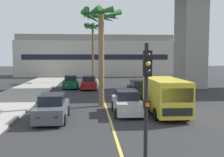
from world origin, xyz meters
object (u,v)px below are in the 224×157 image
object	(u,v)px
car_queue_third	(52,108)
palm_tree_mid_median	(101,28)
traffic_light_median_near	(147,93)
car_queue_front	(71,82)
car_queue_second	(89,83)
car_queue_fifth	(139,89)
palm_tree_near_median	(93,32)
car_queue_fourth	(127,103)
delivery_van	(165,95)

from	to	relation	value
car_queue_third	palm_tree_mid_median	size ratio (longest dim) A/B	0.55
traffic_light_median_near	palm_tree_mid_median	size ratio (longest dim) A/B	0.56
car_queue_front	traffic_light_median_near	world-z (taller)	traffic_light_median_near
car_queue_front	car_queue_second	bearing A→B (deg)	-28.10
car_queue_front	car_queue_third	xyz separation A→B (m)	(0.05, -16.25, 0.00)
palm_tree_mid_median	traffic_light_median_near	bearing A→B (deg)	-86.29
car_queue_fifth	palm_tree_mid_median	size ratio (longest dim) A/B	0.55
car_queue_fifth	traffic_light_median_near	world-z (taller)	traffic_light_median_near
palm_tree_near_median	traffic_light_median_near	bearing A→B (deg)	-87.86
car_queue_fourth	traffic_light_median_near	size ratio (longest dim) A/B	0.98
car_queue_second	car_queue_fifth	bearing A→B (deg)	-53.43
car_queue_front	car_queue_fourth	bearing A→B (deg)	-72.07
car_queue_fourth	car_queue_third	bearing A→B (deg)	-162.82
car_queue_second	car_queue_fourth	xyz separation A→B (m)	(2.60, -13.62, 0.00)
car_queue_second	palm_tree_mid_median	distance (m)	12.08
car_queue_front	palm_tree_mid_median	size ratio (longest dim) A/B	0.55
car_queue_third	delivery_van	xyz separation A→B (m)	(7.18, 0.82, 0.57)
car_queue_second	palm_tree_near_median	size ratio (longest dim) A/B	0.46
car_queue_front	car_queue_second	xyz separation A→B (m)	(2.18, -1.16, 0.00)
palm_tree_mid_median	car_queue_second	bearing A→B (deg)	95.32
car_queue_front	car_queue_third	distance (m)	16.25
car_queue_fourth	delivery_van	size ratio (longest dim) A/B	0.78
car_queue_front	palm_tree_near_median	distance (m)	11.04
car_queue_second	traffic_light_median_near	size ratio (longest dim) A/B	0.99
car_queue_second	delivery_van	world-z (taller)	delivery_van
car_queue_fifth	delivery_van	distance (m)	7.79
palm_tree_near_median	car_queue_fifth	bearing A→B (deg)	-75.12
car_queue_fifth	palm_tree_near_median	xyz separation A→B (m)	(-4.22, 15.87, 6.83)
car_queue_third	car_queue_fifth	distance (m)	11.05
delivery_van	palm_tree_mid_median	xyz separation A→B (m)	(-4.04, 3.44, 4.71)
car_queue_third	traffic_light_median_near	xyz separation A→B (m)	(3.95, -8.15, 1.99)
car_queue_fifth	palm_tree_mid_median	world-z (taller)	palm_tree_mid_median
car_queue_second	car_queue_third	xyz separation A→B (m)	(-2.13, -15.08, 0.00)
traffic_light_median_near	car_queue_second	bearing A→B (deg)	94.46
traffic_light_median_near	palm_tree_mid_median	distance (m)	12.86
car_queue_front	palm_tree_mid_median	xyz separation A→B (m)	(3.19, -11.99, 5.27)
car_queue_third	palm_tree_near_median	xyz separation A→B (m)	(2.73, 24.47, 6.83)
traffic_light_median_near	car_queue_fifth	bearing A→B (deg)	79.84
car_queue_fourth	palm_tree_near_median	bearing A→B (deg)	94.99
car_queue_third	car_queue_fifth	bearing A→B (deg)	51.05
car_queue_fifth	traffic_light_median_near	bearing A→B (deg)	-100.16
car_queue_fifth	palm_tree_mid_median	xyz separation A→B (m)	(-3.81, -4.33, 5.27)
car_queue_third	traffic_light_median_near	distance (m)	9.27
car_queue_third	palm_tree_mid_median	world-z (taller)	palm_tree_mid_median
car_queue_fourth	palm_tree_near_median	distance (m)	24.08
traffic_light_median_near	palm_tree_near_median	size ratio (longest dim) A/B	0.47
traffic_light_median_near	palm_tree_near_median	world-z (taller)	palm_tree_near_median
car_queue_second	traffic_light_median_near	xyz separation A→B (m)	(1.81, -23.23, 1.99)
palm_tree_mid_median	car_queue_front	bearing A→B (deg)	104.89
car_queue_second	car_queue_fifth	size ratio (longest dim) A/B	1.00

